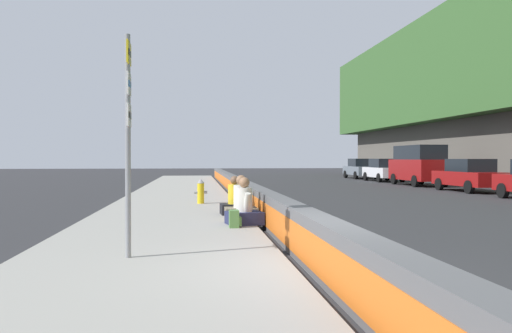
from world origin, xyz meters
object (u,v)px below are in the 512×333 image
seated_person_rear (235,202)px  parked_car_far (384,170)px  route_sign_post (128,128)px  parked_car_farther (360,168)px  parked_car_midline (419,164)px  fire_hydrant (201,191)px  backpack (235,219)px  seated_person_foreground (244,210)px  parked_car_fourth (469,175)px  seated_person_middle (241,206)px

seated_person_rear → parked_car_far: (22.24, -12.94, 0.38)m
route_sign_post → parked_car_farther: bearing=-24.1°
parked_car_far → parked_car_midline: bearing=-179.1°
route_sign_post → fire_hydrant: (9.73, -1.26, -1.65)m
backpack → parked_car_farther: 33.17m
seated_person_rear → parked_car_midline: (16.42, -13.03, 0.87)m
seated_person_foreground → parked_car_fourth: size_ratio=0.25×
seated_person_rear → route_sign_post: bearing=160.4°
route_sign_post → parked_car_far: size_ratio=0.80×
route_sign_post → seated_person_rear: (6.15, -2.19, -1.75)m
fire_hydrant → parked_car_far: (18.66, -13.86, 0.27)m
fire_hydrant → route_sign_post: bearing=172.6°
seated_person_rear → seated_person_foreground: bearing=-178.4°
parked_car_midline → parked_car_far: size_ratio=1.13×
parked_car_midline → parked_car_farther: bearing=0.4°
parked_car_far → parked_car_farther: (5.42, -0.02, 0.00)m
seated_person_rear → parked_car_midline: parked_car_midline is taller
seated_person_rear → parked_car_farther: parked_car_farther is taller
parked_car_fourth → seated_person_middle: bearing=132.2°
backpack → parked_car_far: bearing=-27.7°
parked_car_midline → backpack: bearing=145.4°
fire_hydrant → seated_person_foreground: bearing=-170.3°
seated_person_middle → seated_person_rear: bearing=3.0°
route_sign_post → seated_person_middle: (4.82, -2.26, -1.73)m
backpack → parked_car_far: parked_car_far is taller
seated_person_middle → parked_car_far: parked_car_far is taller
seated_person_rear → backpack: (-2.78, 0.22, -0.15)m
parked_car_fourth → parked_car_far: (11.79, 0.13, 0.00)m
seated_person_rear → parked_car_fourth: 16.74m
seated_person_middle → seated_person_rear: seated_person_middle is taller
parked_car_farther → parked_car_far: bearing=179.8°
parked_car_midline → parked_car_farther: (11.24, 0.07, -0.49)m
parked_car_farther → seated_person_middle: bearing=156.0°
parked_car_fourth → parked_car_midline: parked_car_midline is taller
route_sign_post → seated_person_rear: size_ratio=3.27×
seated_person_foreground → seated_person_rear: size_ratio=1.04×
route_sign_post → parked_car_midline: bearing=-34.0°
fire_hydrant → parked_car_far: 23.24m
seated_person_foreground → seated_person_rear: 2.24m
fire_hydrant → backpack: bearing=-173.6°
route_sign_post → parked_car_midline: route_sign_post is taller
route_sign_post → parked_car_fourth: route_sign_post is taller
parked_car_midline → parked_car_farther: size_ratio=1.13×
seated_person_middle → parked_car_midline: parked_car_midline is taller
seated_person_foreground → parked_car_fourth: (12.69, -13.00, 0.37)m
seated_person_middle → parked_car_midline: 21.99m
parked_car_far → parked_car_farther: bearing=-0.2°
route_sign_post → parked_car_far: 32.19m
seated_person_foreground → backpack: seated_person_foreground is taller
parked_car_farther → fire_hydrant: bearing=150.0°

